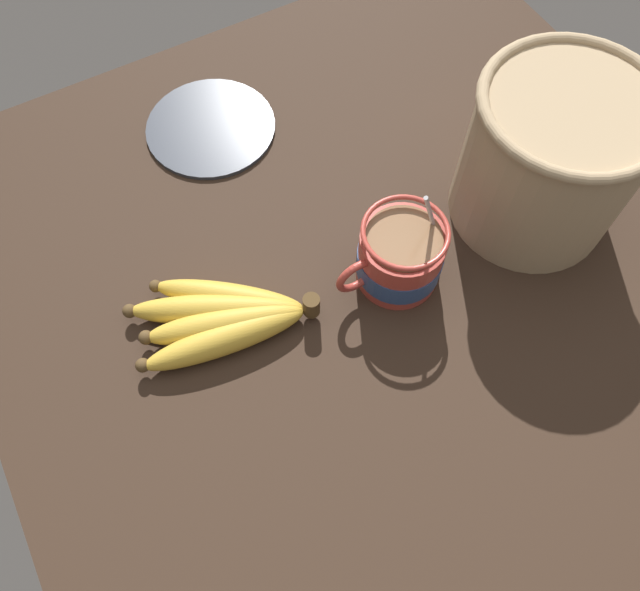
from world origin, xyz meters
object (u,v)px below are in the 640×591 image
object	(u,v)px
coffee_mug	(399,257)
woven_basket	(550,158)
banana_bunch	(223,318)
small_plate	(211,127)

from	to	relation	value
coffee_mug	woven_basket	xyz separation A→B (cm)	(-20.09, -0.20, 5.70)
banana_bunch	small_plate	xyz separation A→B (cm)	(-11.21, -28.33, -1.53)
banana_bunch	woven_basket	xyz separation A→B (cm)	(-41.25, 3.89, 8.10)
banana_bunch	coffee_mug	bearing A→B (deg)	169.06
banana_bunch	small_plate	size ratio (longest dim) A/B	1.20
coffee_mug	banana_bunch	distance (cm)	21.69
coffee_mug	woven_basket	bearing A→B (deg)	-179.43
small_plate	woven_basket	bearing A→B (deg)	133.00
woven_basket	small_plate	world-z (taller)	woven_basket
banana_bunch	small_plate	distance (cm)	30.50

